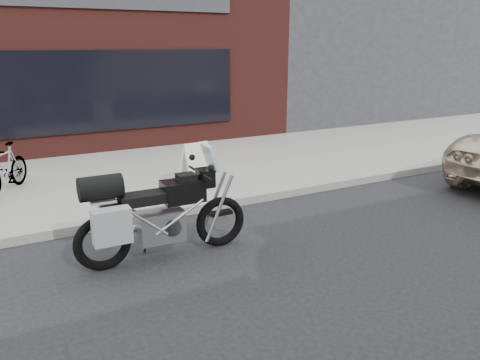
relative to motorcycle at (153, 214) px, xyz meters
name	(u,v)px	position (x,y,z in m)	size (l,w,h in m)	color
ground	(363,331)	(1.36, -2.62, -0.66)	(120.00, 120.00, 0.00)	black
near_sidewalk	(152,169)	(1.36, 4.38, -0.59)	(44.00, 6.00, 0.15)	gray
storefront	(22,63)	(-0.64, 11.37, 1.59)	(14.00, 10.07, 4.50)	#501F1A
neighbour_building	(321,40)	(11.36, 11.38, 2.34)	(10.00, 10.00, 6.00)	#2A2B30
motorcycle	(153,214)	(0.00, 0.00, 0.00)	(2.43, 0.78, 1.53)	black
bicycle_rear	(5,169)	(-1.64, 3.80, -0.06)	(0.43, 1.52, 0.91)	gray
sandwich_sign	(196,165)	(1.63, 2.38, -0.07)	(0.66, 0.62, 0.89)	white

